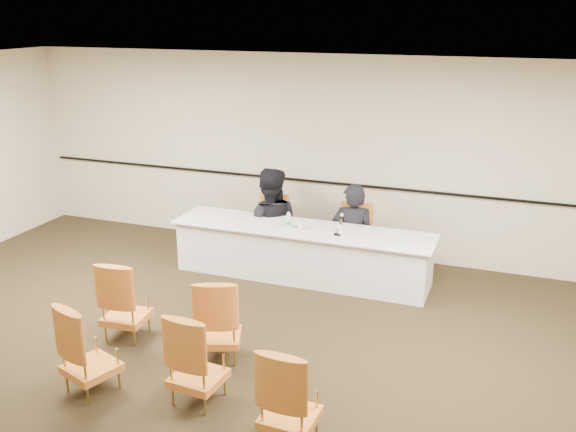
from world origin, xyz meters
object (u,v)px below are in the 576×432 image
object	(u,v)px
aud_chair_front_mid	(218,318)
microphone	(338,225)
panelist_second_chair	(269,228)
panelist_main_chair	(353,238)
aud_chair_back_mid	(197,357)
panelist_second	(269,231)
coffee_cup	(340,230)
drinking_glass	(301,226)
panelist_main	(352,242)
aud_chair_back_right	(290,395)
panel_table	(302,253)
aud_chair_front_left	(125,299)
water_bottle	(289,220)
aud_chair_back_left	(90,347)

from	to	relation	value
aud_chair_front_mid	microphone	bearing A→B (deg)	53.46
panelist_second_chair	aud_chair_front_mid	world-z (taller)	same
panelist_main_chair	aud_chair_back_mid	world-z (taller)	same
panelist_second	coffee_cup	xyz separation A→B (m)	(1.27, -0.63, 0.37)
panelist_second_chair	drinking_glass	distance (m)	0.99
panelist_main	panelist_second	world-z (taller)	panelist_second
drinking_glass	panelist_second_chair	bearing A→B (deg)	139.22
drinking_glass	aud_chair_back_right	world-z (taller)	aud_chair_back_right
panel_table	drinking_glass	size ratio (longest dim) A/B	36.61
coffee_cup	aud_chair_back_mid	xyz separation A→B (m)	(-0.49, -3.09, -0.32)
panelist_second_chair	aud_chair_back_right	world-z (taller)	same
aud_chair_front_left	panelist_second	bearing A→B (deg)	72.84
drinking_glass	water_bottle	bearing A→B (deg)	173.50
water_bottle	aud_chair_back_right	xyz separation A→B (m)	(1.28, -3.40, -0.37)
aud_chair_front_mid	aud_chair_back_left	size ratio (longest dim) A/B	1.00
panelist_main_chair	coffee_cup	distance (m)	0.70
aud_chair_front_left	drinking_glass	bearing A→B (deg)	54.56
aud_chair_back_left	panelist_main	bearing A→B (deg)	87.43
panelist_main_chair	water_bottle	bearing A→B (deg)	-142.15
microphone	coffee_cup	bearing A→B (deg)	62.51
aud_chair_back_mid	aud_chair_back_right	bearing A→B (deg)	-10.12
panelist_second	aud_chair_front_mid	distance (m)	3.00
aud_chair_front_mid	aud_chair_back_mid	world-z (taller)	same
microphone	drinking_glass	distance (m)	0.55
coffee_cup	aud_chair_back_mid	distance (m)	3.15
aud_chair_back_mid	panelist_second	bearing A→B (deg)	106.43
aud_chair_front_mid	aud_chair_back_left	distance (m)	1.34
panelist_second	panelist_second_chair	size ratio (longest dim) A/B	2.05
panelist_second	aud_chair_back_right	world-z (taller)	panelist_second
panelist_main	panelist_main_chair	bearing A→B (deg)	180.00
coffee_cup	drinking_glass	bearing A→B (deg)	178.13
aud_chair_front_left	aud_chair_back_mid	size ratio (longest dim) A/B	1.00
microphone	panelist_second_chair	bearing A→B (deg)	156.80
panelist_second_chair	aud_chair_back_left	xyz separation A→B (m)	(-0.29, -3.93, 0.00)
panelist_second_chair	aud_chair_back_mid	xyz separation A→B (m)	(0.78, -3.72, 0.00)
panel_table	panelist_main	world-z (taller)	panelist_main
panelist_main	panelist_second_chair	bearing A→B (deg)	-9.69
coffee_cup	panelist_main	bearing A→B (deg)	88.13
drinking_glass	panelist_main_chair	bearing A→B (deg)	46.37
panel_table	drinking_glass	xyz separation A→B (m)	(0.00, -0.06, 0.42)
panelist_second	water_bottle	world-z (taller)	panelist_second
water_bottle	coffee_cup	distance (m)	0.74
panel_table	coffee_cup	size ratio (longest dim) A/B	30.45
microphone	aud_chair_front_left	bearing A→B (deg)	-125.24
panelist_second_chair	aud_chair_back_left	distance (m)	3.94
microphone	panelist_second	bearing A→B (deg)	156.80
panel_table	aud_chair_back_right	size ratio (longest dim) A/B	3.85
panelist_main_chair	aud_chair_front_left	bearing A→B (deg)	-123.12
panelist_main	panelist_second	bearing A→B (deg)	-9.69
microphone	aud_chair_back_right	size ratio (longest dim) A/B	0.29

